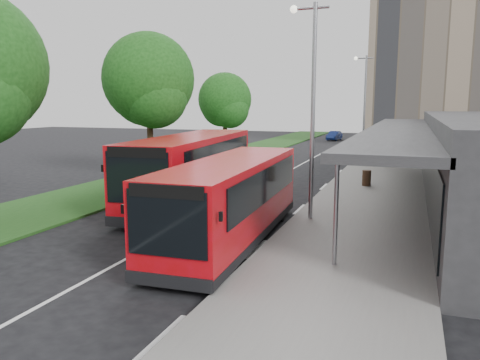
% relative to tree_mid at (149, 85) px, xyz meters
% --- Properties ---
extents(ground, '(120.00, 120.00, 0.00)m').
position_rel_tree_mid_xyz_m(ground, '(7.01, -9.05, -5.61)').
color(ground, black).
rests_on(ground, ground).
extents(pavement, '(5.00, 80.00, 0.15)m').
position_rel_tree_mid_xyz_m(pavement, '(13.01, 10.95, -5.53)').
color(pavement, slate).
rests_on(pavement, ground).
extents(grass_verge, '(5.00, 80.00, 0.10)m').
position_rel_tree_mid_xyz_m(grass_verge, '(0.01, 10.95, -5.56)').
color(grass_verge, '#174215').
rests_on(grass_verge, ground).
extents(lane_centre_line, '(0.12, 70.00, 0.01)m').
position_rel_tree_mid_xyz_m(lane_centre_line, '(7.01, 5.95, -5.60)').
color(lane_centre_line, silver).
rests_on(lane_centre_line, ground).
extents(kerb_dashes, '(0.12, 56.00, 0.01)m').
position_rel_tree_mid_xyz_m(kerb_dashes, '(10.31, 9.95, -5.60)').
color(kerb_dashes, silver).
rests_on(kerb_dashes, ground).
extents(office_block, '(22.00, 12.00, 18.00)m').
position_rel_tree_mid_xyz_m(office_block, '(21.01, 32.95, 3.39)').
color(office_block, tan).
rests_on(office_block, ground).
extents(tree_mid, '(5.40, 5.40, 8.68)m').
position_rel_tree_mid_xyz_m(tree_mid, '(0.00, 0.00, 0.00)').
color(tree_mid, '#362415').
rests_on(tree_mid, ground).
extents(tree_far, '(4.45, 4.45, 7.10)m').
position_rel_tree_mid_xyz_m(tree_far, '(0.00, 12.00, -1.02)').
color(tree_far, '#362415').
rests_on(tree_far, ground).
extents(lamp_post_near, '(1.44, 0.28, 8.00)m').
position_rel_tree_mid_xyz_m(lamp_post_near, '(11.13, -7.05, -0.89)').
color(lamp_post_near, gray).
rests_on(lamp_post_near, pavement).
extents(lamp_post_far, '(1.44, 0.28, 8.00)m').
position_rel_tree_mid_xyz_m(lamp_post_far, '(11.13, 12.95, -0.89)').
color(lamp_post_far, gray).
rests_on(lamp_post_far, pavement).
extents(bus_main, '(2.89, 9.71, 2.72)m').
position_rel_tree_mid_xyz_m(bus_main, '(9.26, -10.46, -4.21)').
color(bus_main, '#B60917').
rests_on(bus_main, ground).
extents(bus_second, '(3.82, 11.15, 3.10)m').
position_rel_tree_mid_xyz_m(bus_second, '(5.43, -5.48, -4.02)').
color(bus_second, '#B60917').
rests_on(bus_second, ground).
extents(litter_bin, '(0.62, 0.62, 0.84)m').
position_rel_tree_mid_xyz_m(litter_bin, '(12.57, 1.22, -5.04)').
color(litter_bin, '#372416').
rests_on(litter_bin, pavement).
extents(bollard, '(0.21, 0.21, 1.00)m').
position_rel_tree_mid_xyz_m(bollard, '(11.90, 10.05, -4.96)').
color(bollard, yellow).
rests_on(bollard, pavement).
extents(car_near, '(2.58, 3.71, 1.17)m').
position_rel_tree_mid_xyz_m(car_near, '(9.24, 29.91, -5.02)').
color(car_near, '#4F190B').
rests_on(car_near, ground).
extents(car_far, '(1.62, 3.57, 1.14)m').
position_rel_tree_mid_xyz_m(car_far, '(5.62, 34.85, -5.04)').
color(car_far, navy).
rests_on(car_far, ground).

